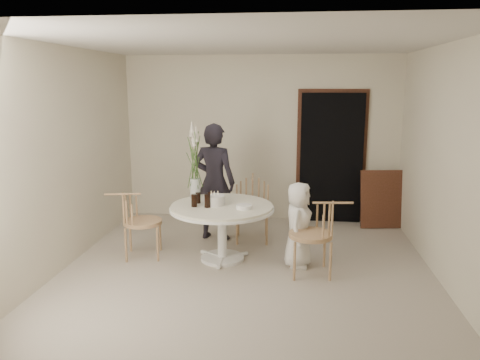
# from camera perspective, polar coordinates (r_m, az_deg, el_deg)

# --- Properties ---
(ground) EXTENTS (4.50, 4.50, 0.00)m
(ground) POSITION_cam_1_polar(r_m,az_deg,el_deg) (5.91, 0.89, -10.66)
(ground) COLOR #BAAD9F
(ground) RESTS_ON ground
(room_shell) EXTENTS (4.50, 4.50, 4.50)m
(room_shell) POSITION_cam_1_polar(r_m,az_deg,el_deg) (5.50, 0.94, 5.15)
(room_shell) COLOR silver
(room_shell) RESTS_ON ground
(doorway) EXTENTS (1.00, 0.10, 2.10)m
(doorway) POSITION_cam_1_polar(r_m,az_deg,el_deg) (7.74, 11.05, 2.61)
(doorway) COLOR black
(doorway) RESTS_ON ground
(door_trim) EXTENTS (1.12, 0.03, 2.22)m
(door_trim) POSITION_cam_1_polar(r_m,az_deg,el_deg) (7.77, 11.05, 3.09)
(door_trim) COLOR brown
(door_trim) RESTS_ON ground
(table) EXTENTS (1.33, 1.33, 0.73)m
(table) POSITION_cam_1_polar(r_m,az_deg,el_deg) (5.98, -2.20, -4.13)
(table) COLOR white
(table) RESTS_ON ground
(picture_frame) EXTENTS (0.71, 0.30, 0.91)m
(picture_frame) POSITION_cam_1_polar(r_m,az_deg,el_deg) (7.71, 16.97, -2.25)
(picture_frame) COLOR brown
(picture_frame) RESTS_ON ground
(chair_far) EXTENTS (0.53, 0.57, 0.91)m
(chair_far) POSITION_cam_1_polar(r_m,az_deg,el_deg) (6.85, 1.51, -2.30)
(chair_far) COLOR tan
(chair_far) RESTS_ON ground
(chair_right) EXTENTS (0.57, 0.54, 0.90)m
(chair_right) POSITION_cam_1_polar(r_m,az_deg,el_deg) (5.63, 9.92, -5.68)
(chair_right) COLOR tan
(chair_right) RESTS_ON ground
(chair_left) EXTENTS (0.57, 0.54, 0.87)m
(chair_left) POSITION_cam_1_polar(r_m,az_deg,el_deg) (6.25, -12.92, -4.23)
(chair_left) COLOR tan
(chair_left) RESTS_ON ground
(girl) EXTENTS (0.69, 0.53, 1.70)m
(girl) POSITION_cam_1_polar(r_m,az_deg,el_deg) (6.75, -3.14, -0.25)
(girl) COLOR black
(girl) RESTS_ON ground
(boy) EXTENTS (0.43, 0.58, 1.07)m
(boy) POSITION_cam_1_polar(r_m,az_deg,el_deg) (5.84, 7.13, -5.44)
(boy) COLOR white
(boy) RESTS_ON ground
(birthday_cake) EXTENTS (0.26, 0.26, 0.18)m
(birthday_cake) POSITION_cam_1_polar(r_m,az_deg,el_deg) (5.95, -3.15, -2.47)
(birthday_cake) COLOR white
(birthday_cake) RESTS_ON table
(cola_tumbler_a) EXTENTS (0.08, 0.08, 0.16)m
(cola_tumbler_a) POSITION_cam_1_polar(r_m,az_deg,el_deg) (5.88, -5.61, -2.51)
(cola_tumbler_a) COLOR black
(cola_tumbler_a) RESTS_ON table
(cola_tumbler_b) EXTENTS (0.09, 0.09, 0.17)m
(cola_tumbler_b) POSITION_cam_1_polar(r_m,az_deg,el_deg) (5.83, -3.99, -2.55)
(cola_tumbler_b) COLOR black
(cola_tumbler_b) RESTS_ON table
(cola_tumbler_c) EXTENTS (0.08, 0.08, 0.14)m
(cola_tumbler_c) POSITION_cam_1_polar(r_m,az_deg,el_deg) (6.05, -5.13, -2.18)
(cola_tumbler_c) COLOR black
(cola_tumbler_c) RESTS_ON table
(cola_tumbler_d) EXTENTS (0.07, 0.07, 0.14)m
(cola_tumbler_d) POSITION_cam_1_polar(r_m,az_deg,el_deg) (6.05, -3.67, -2.14)
(cola_tumbler_d) COLOR black
(cola_tumbler_d) RESTS_ON table
(plate_stack) EXTENTS (0.22, 0.22, 0.05)m
(plate_stack) POSITION_cam_1_polar(r_m,az_deg,el_deg) (5.77, 0.48, -3.28)
(plate_stack) COLOR white
(plate_stack) RESTS_ON table
(flower_vase) EXTENTS (0.14, 0.14, 1.04)m
(flower_vase) POSITION_cam_1_polar(r_m,az_deg,el_deg) (6.26, -5.55, 2.24)
(flower_vase) COLOR silver
(flower_vase) RESTS_ON table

